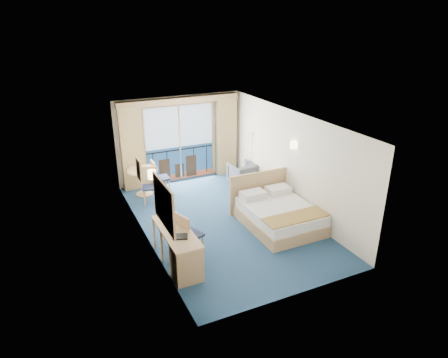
# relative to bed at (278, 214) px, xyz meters

# --- Properties ---
(floor) EXTENTS (6.50, 6.50, 0.00)m
(floor) POSITION_rel_bed_xyz_m (-1.18, 0.76, -0.31)
(floor) COLOR navy
(floor) RESTS_ON ground
(room_walls) EXTENTS (4.04, 6.54, 2.72)m
(room_walls) POSITION_rel_bed_xyz_m (-1.18, 0.76, 1.47)
(room_walls) COLOR white
(room_walls) RESTS_ON ground
(balcony_door) EXTENTS (2.36, 0.03, 2.52)m
(balcony_door) POSITION_rel_bed_xyz_m (-1.18, 3.98, 0.83)
(balcony_door) COLOR navy
(balcony_door) RESTS_ON room_walls
(curtain_left) EXTENTS (0.65, 0.22, 2.55)m
(curtain_left) POSITION_rel_bed_xyz_m (-2.73, 3.83, 0.97)
(curtain_left) COLOR tan
(curtain_left) RESTS_ON room_walls
(curtain_right) EXTENTS (0.65, 0.22, 2.55)m
(curtain_right) POSITION_rel_bed_xyz_m (0.37, 3.83, 0.97)
(curtain_right) COLOR tan
(curtain_right) RESTS_ON room_walls
(pelmet) EXTENTS (3.80, 0.25, 0.18)m
(pelmet) POSITION_rel_bed_xyz_m (-1.18, 3.86, 2.27)
(pelmet) COLOR tan
(pelmet) RESTS_ON room_walls
(mirror) EXTENTS (0.05, 1.25, 0.95)m
(mirror) POSITION_rel_bed_xyz_m (-3.15, -0.74, 1.24)
(mirror) COLOR tan
(mirror) RESTS_ON room_walls
(wall_print) EXTENTS (0.04, 0.42, 0.52)m
(wall_print) POSITION_rel_bed_xyz_m (-3.15, 1.21, 1.29)
(wall_print) COLOR tan
(wall_print) RESTS_ON room_walls
(sconce_left) EXTENTS (0.18, 0.18, 0.18)m
(sconce_left) POSITION_rel_bed_xyz_m (-3.12, 0.16, 1.54)
(sconce_left) COLOR beige
(sconce_left) RESTS_ON room_walls
(sconce_right) EXTENTS (0.18, 0.18, 0.18)m
(sconce_right) POSITION_rel_bed_xyz_m (0.76, 0.61, 1.54)
(sconce_right) COLOR beige
(sconce_right) RESTS_ON room_walls
(bed) EXTENTS (1.76, 2.09, 1.11)m
(bed) POSITION_rel_bed_xyz_m (0.00, 0.00, 0.00)
(bed) COLOR tan
(bed) RESTS_ON ground
(nightstand) EXTENTS (0.39, 0.38, 0.52)m
(nightstand) POSITION_rel_bed_xyz_m (0.61, 1.20, -0.05)
(nightstand) COLOR tan
(nightstand) RESTS_ON ground
(phone) EXTENTS (0.20, 0.17, 0.08)m
(phone) POSITION_rel_bed_xyz_m (0.62, 1.25, 0.25)
(phone) COLOR silver
(phone) RESTS_ON nightstand
(armchair) EXTENTS (0.81, 0.83, 0.68)m
(armchair) POSITION_rel_bed_xyz_m (0.43, 2.76, 0.03)
(armchair) COLOR #474D57
(armchair) RESTS_ON ground
(floor_lamp) EXTENTS (0.22, 0.22, 1.60)m
(floor_lamp) POSITION_rel_bed_xyz_m (0.70, 2.95, 0.90)
(floor_lamp) COLOR silver
(floor_lamp) RESTS_ON ground
(desk) EXTENTS (0.59, 1.72, 0.81)m
(desk) POSITION_rel_bed_xyz_m (-2.87, -1.00, 0.14)
(desk) COLOR tan
(desk) RESTS_ON ground
(desk_chair) EXTENTS (0.59, 0.58, 1.05)m
(desk_chair) POSITION_rel_bed_xyz_m (-2.57, -0.38, 0.28)
(desk_chair) COLOR #1D2644
(desk_chair) RESTS_ON ground
(folder) EXTENTS (0.36, 0.32, 0.03)m
(folder) POSITION_rel_bed_xyz_m (-2.88, -0.83, 0.51)
(folder) COLOR black
(folder) RESTS_ON desk
(desk_lamp) EXTENTS (0.13, 0.13, 0.47)m
(desk_lamp) POSITION_rel_bed_xyz_m (-2.90, 0.10, 0.85)
(desk_lamp) COLOR silver
(desk_lamp) RESTS_ON desk
(round_table) EXTENTS (0.88, 0.88, 0.79)m
(round_table) POSITION_rel_bed_xyz_m (-2.59, 3.27, 0.29)
(round_table) COLOR tan
(round_table) RESTS_ON ground
(table_chair_a) EXTENTS (0.48, 0.47, 1.05)m
(table_chair_a) POSITION_rel_bed_xyz_m (-2.19, 3.11, 0.28)
(table_chair_a) COLOR #1D2644
(table_chair_a) RESTS_ON ground
(table_chair_b) EXTENTS (0.55, 0.56, 1.03)m
(table_chair_b) POSITION_rel_bed_xyz_m (-2.53, 2.69, 0.27)
(table_chair_b) COLOR #1D2644
(table_chair_b) RESTS_ON ground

